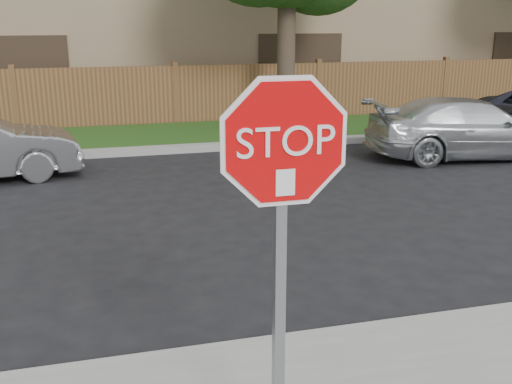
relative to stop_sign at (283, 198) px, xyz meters
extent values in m
plane|color=black|center=(1.08, 1.48, -1.83)|extent=(90.00, 90.00, 0.00)
cube|color=gray|center=(1.08, 9.63, -1.75)|extent=(70.00, 0.30, 0.15)
cube|color=#1E4714|center=(1.08, 11.28, -1.77)|extent=(70.00, 3.00, 0.12)
cube|color=brown|center=(1.08, 12.88, -1.03)|extent=(70.00, 0.12, 1.60)
cube|color=#9D8561|center=(1.08, 18.48, 1.17)|extent=(34.00, 8.00, 6.00)
cylinder|color=#382B21|center=(3.58, 11.18, 0.13)|extent=(0.44, 0.44, 3.92)
cube|color=gray|center=(0.00, 0.05, -0.58)|extent=(0.06, 0.06, 2.30)
cylinder|color=white|center=(0.00, -0.02, 0.32)|extent=(1.01, 0.02, 1.01)
cylinder|color=red|center=(0.00, -0.03, 0.32)|extent=(0.93, 0.02, 0.93)
cube|color=white|center=(0.00, -0.05, 0.10)|extent=(0.11, 0.00, 0.15)
imported|color=silver|center=(6.43, 7.60, -1.22)|extent=(4.40, 2.20, 1.23)
camera|label=1|loc=(-0.97, -3.05, 0.97)|focal=42.00mm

